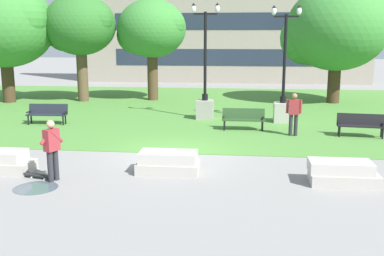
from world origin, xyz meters
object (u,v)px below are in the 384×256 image
Objects in this scene: park_bench_near_left at (243,118)px; park_bench_far_left at (361,124)px; skateboard at (40,175)px; park_bench_near_right at (47,113)px; lamp_post_right at (205,96)px; person_skateboarder at (52,147)px; concrete_block_center at (0,162)px; person_bystander_near_lawn at (294,112)px; concrete_block_right at (342,173)px; concrete_block_left at (168,163)px; lamp_post_center at (283,99)px.

park_bench_far_left is at bearing -10.18° from park_bench_near_left.
skateboard is 0.57× the size of park_bench_near_right.
park_bench_near_left is (5.66, 7.37, 0.45)m from skateboard.
lamp_post_right reaches higher than park_bench_far_left.
park_bench_near_left is (5.19, 7.54, -0.43)m from person_skateboarder.
concrete_block_center is at bearing -136.00° from park_bench_near_left.
person_bystander_near_lawn is at bearing -177.30° from park_bench_far_left.
person_skateboarder is at bearing -175.51° from concrete_block_right.
concrete_block_left is 0.33× the size of lamp_post_right.
park_bench_near_left reaches higher than concrete_block_right.
lamp_post_center is at bearing 93.56° from person_bystander_near_lawn.
lamp_post_right is at bearing 71.57° from person_skateboarder.
lamp_post_center is at bearing 51.53° from skateboard.
skateboard is 0.58× the size of park_bench_near_left.
lamp_post_center is 3.69m from lamp_post_right.
park_bench_near_right is at bearing 115.03° from person_skateboarder.
concrete_block_center is 10.89m from person_bystander_near_lawn.
skateboard is 9.31m from park_bench_near_left.
park_bench_far_left is (9.80, 6.71, -0.43)m from person_skateboarder.
lamp_post_right reaches higher than concrete_block_center.
person_skateboarder is 0.32× the size of lamp_post_center.
park_bench_near_left is 3.14m from lamp_post_right.
person_skateboarder reaches higher than park_bench_near_left.
concrete_block_left is 9.51m from park_bench_near_right.
person_bystander_near_lawn is at bearing 33.06° from concrete_block_center.
lamp_post_right is (5.27, 9.34, 0.80)m from concrete_block_center.
person_bystander_near_lawn is (7.17, 6.58, 0.01)m from person_skateboarder.
person_bystander_near_lawn is (3.84, -3.41, -0.13)m from lamp_post_right.
lamp_post_center is (-0.87, 8.93, 0.78)m from concrete_block_right.
park_bench_far_left is (4.62, -0.83, 0.00)m from park_bench_near_left.
lamp_post_center is (8.93, 8.89, 0.78)m from concrete_block_center.
skateboard is at bearing -67.42° from park_bench_near_right.
skateboard is 12.03m from lamp_post_center.
person_skateboarder is at bearing -145.62° from park_bench_far_left.
person_skateboarder is at bearing -137.45° from person_bystander_near_lawn.
person_skateboarder is 0.31× the size of lamp_post_right.
concrete_block_left is 4.86m from concrete_block_right.
park_bench_near_right is (-3.66, 7.85, -0.43)m from person_skateboarder.
lamp_post_center is (7.46, 9.39, 1.00)m from skateboard.
park_bench_far_left reaches higher than concrete_block_center.
park_bench_far_left reaches higher than concrete_block_right.
concrete_block_center is 2.15m from person_skateboarder.
concrete_block_left is (4.96, 0.44, 0.00)m from concrete_block_center.
park_bench_near_left is 0.98× the size of park_bench_far_left.
lamp_post_center is 0.97× the size of lamp_post_right.
person_bystander_near_lawn is (4.15, 5.49, 0.68)m from concrete_block_left.
person_bystander_near_lawn is (7.64, 6.42, 0.90)m from skateboard.
park_bench_far_left is at bearing -4.83° from park_bench_near_right.
concrete_block_right is 7.91m from person_skateboarder.
lamp_post_center is at bearing 44.89° from concrete_block_center.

